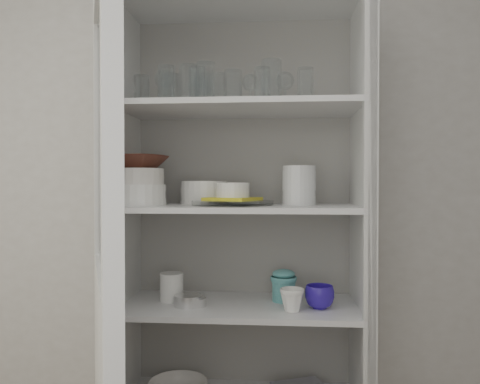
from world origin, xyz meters
The scene contains 33 objects.
wall_back centered at (0.00, 1.50, 1.30)m, with size 3.60×0.02×2.60m, color #B1ADA7.
pantry_cabinet centered at (0.20, 1.34, 0.94)m, with size 1.00×0.45×2.10m.
cupboard_door centered at (-0.13, 0.63, 0.87)m, with size 0.38×0.85×2.00m.
tumbler_0 centered at (-0.07, 1.14, 1.73)m, with size 0.07×0.07×0.13m, color silver.
tumbler_1 centered at (0.01, 1.14, 1.73)m, with size 0.07×0.07×0.14m, color silver.
tumbler_2 centered at (0.08, 1.13, 1.73)m, with size 0.07×0.07×0.14m, color silver.
tumbler_3 centered at (0.05, 1.12, 1.72)m, with size 0.06×0.06×0.12m, color silver.
tumbler_4 centered at (0.29, 1.16, 1.72)m, with size 0.06×0.06×0.13m, color silver.
tumbler_5 centered at (0.33, 1.16, 1.74)m, with size 0.08×0.08×0.16m, color silver.
tumbler_6 centered at (0.46, 1.17, 1.72)m, with size 0.06×0.06×0.12m, color silver.
tumbler_7 centered at (-0.09, 1.28, 1.73)m, with size 0.07×0.07×0.14m, color silver.
tumbler_8 centered at (-0.21, 1.27, 1.73)m, with size 0.07×0.07×0.13m, color silver.
tumbler_9 centered at (0.04, 1.25, 1.73)m, with size 0.06×0.06×0.13m, color silver.
tumbler_10 centered at (0.10, 1.29, 1.73)m, with size 0.07×0.07×0.14m, color silver.
tumbler_11 centered at (0.17, 1.28, 1.73)m, with size 0.07×0.07×0.15m, color silver.
goblet_0 centered at (-0.13, 1.34, 1.75)m, with size 0.08×0.08×0.19m, color silver, non-canonical shape.
goblet_1 centered at (0.04, 1.36, 1.74)m, with size 0.07×0.07×0.15m, color silver, non-canonical shape.
goblet_2 centered at (0.24, 1.34, 1.74)m, with size 0.07×0.07×0.16m, color silver, non-canonical shape.
goblet_3 centered at (0.38, 1.37, 1.75)m, with size 0.08×0.08×0.17m, color silver, non-canonical shape.
plate_stack_front centered at (-0.21, 1.23, 1.30)m, with size 0.22×0.22×0.08m, color white.
plate_stack_back centered at (0.04, 1.37, 1.31)m, with size 0.20×0.20×0.10m, color white.
cream_bowl centered at (-0.21, 1.23, 1.38)m, with size 0.21×0.21×0.06m, color silver.
terracotta_bowl centered at (-0.21, 1.23, 1.44)m, with size 0.22×0.22×0.05m, color #452016.
glass_platter centered at (0.17, 1.27, 1.27)m, with size 0.33×0.33×0.02m, color silver.
yellow_trivet centered at (0.17, 1.27, 1.29)m, with size 0.18×0.18×0.01m, color yellow.
white_ramekin centered at (0.17, 1.27, 1.32)m, with size 0.14×0.14×0.06m, color white.
grey_bowl_stack centered at (0.44, 1.30, 1.34)m, with size 0.14×0.14×0.16m, color silver.
mug_blue centered at (0.52, 1.22, 0.91)m, with size 0.11×0.11×0.09m, color #231E9C.
mug_teal centered at (0.38, 1.32, 0.91)m, with size 0.11×0.11×0.10m, color teal.
mug_white centered at (0.41, 1.16, 0.90)m, with size 0.09×0.09×0.09m, color white.
teal_jar centered at (0.38, 1.32, 0.92)m, with size 0.09×0.09×0.11m.
measuring_cups centered at (0.00, 1.21, 0.88)m, with size 0.11×0.11×0.04m, color silver.
white_canister centered at (-0.09, 1.29, 0.92)m, with size 0.10×0.10×0.12m, color white.
Camera 1 is at (0.35, -0.62, 1.35)m, focal length 35.00 mm.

